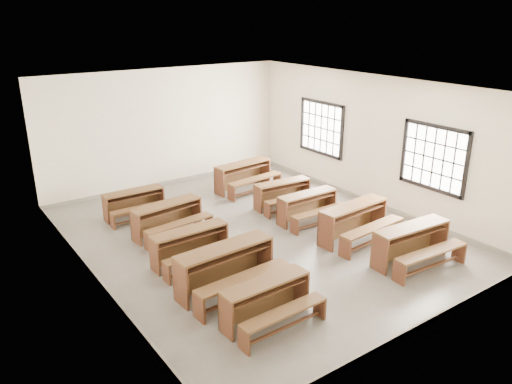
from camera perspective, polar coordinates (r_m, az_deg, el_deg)
room at (r=10.24m, az=0.41°, el=6.13°), size 8.50×8.50×3.20m
desk_set_0 at (r=7.90m, az=1.29°, el=-12.10°), size 1.52×0.82×0.68m
desk_set_1 at (r=8.69m, az=-3.36°, el=-8.37°), size 1.85×1.03×0.81m
desk_set_2 at (r=9.67m, az=-7.43°, el=-5.88°), size 1.54×0.82×0.69m
desk_set_3 at (r=10.95m, az=-10.00°, el=-2.78°), size 1.66×0.99×0.71m
desk_set_4 at (r=12.07m, az=-13.69°, el=-1.10°), size 1.42×0.75×0.64m
desk_set_5 at (r=10.06m, az=17.48°, el=-5.42°), size 1.72×0.98×0.75m
desk_set_6 at (r=10.76m, az=11.25°, el=-3.08°), size 1.78×1.01×0.77m
desk_set_7 at (r=11.55m, az=6.01°, el=-1.48°), size 1.50×0.79×0.67m
desk_set_8 at (r=12.33m, az=3.14°, el=-0.04°), size 1.51×0.88×0.65m
desk_set_9 at (r=13.53m, az=-1.36°, el=2.06°), size 1.75×1.03×0.75m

